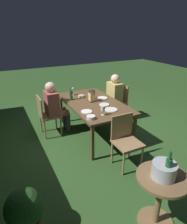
{
  "coord_description": "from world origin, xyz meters",
  "views": [
    {
      "loc": [
        -3.41,
        1.71,
        2.17
      ],
      "look_at": [
        0.0,
        0.0,
        0.51
      ],
      "focal_mm": 31.79,
      "sensor_mm": 36.0,
      "label": 1
    }
  ],
  "objects_px": {
    "chair_side_right_b": "(46,114)",
    "plate_b": "(87,112)",
    "bowl_olives": "(91,117)",
    "ice_bucket": "(164,169)",
    "person_in_rust": "(55,106)",
    "dining_table": "(94,105)",
    "plate_d": "(104,105)",
    "chair_side_left_b": "(119,101)",
    "wine_glass_b": "(72,90)",
    "side_table": "(160,193)",
    "person_in_mustard": "(112,96)",
    "plate_c": "(103,98)",
    "wine_glass_c": "(103,109)",
    "green_bottle_on_table": "(71,95)",
    "plate_a": "(111,110)",
    "bowl_bread": "(81,96)",
    "potted_plant_by_hedge": "(25,212)",
    "lantern_centerpiece": "(92,95)",
    "chair_head_near": "(125,139)",
    "wine_glass_a": "(90,94)"
  },
  "relations": [
    {
      "from": "dining_table",
      "to": "side_table",
      "type": "bearing_deg",
      "value": 172.32
    },
    {
      "from": "chair_side_left_b",
      "to": "lantern_centerpiece",
      "type": "xyz_separation_m",
      "value": [
        -0.35,
        0.91,
        0.39
      ]
    },
    {
      "from": "person_in_rust",
      "to": "plate_b",
      "type": "relative_size",
      "value": 5.56
    },
    {
      "from": "chair_side_right_b",
      "to": "chair_head_near",
      "type": "distance_m",
      "value": 1.8
    },
    {
      "from": "dining_table",
      "to": "plate_b",
      "type": "height_order",
      "value": "plate_b"
    },
    {
      "from": "green_bottle_on_table",
      "to": "bowl_olives",
      "type": "height_order",
      "value": "green_bottle_on_table"
    },
    {
      "from": "chair_side_right_b",
      "to": "plate_c",
      "type": "bearing_deg",
      "value": -103.09
    },
    {
      "from": "dining_table",
      "to": "side_table",
      "type": "relative_size",
      "value": 2.6
    },
    {
      "from": "chair_head_near",
      "to": "ice_bucket",
      "type": "relative_size",
      "value": 2.53
    },
    {
      "from": "plate_b",
      "to": "ice_bucket",
      "type": "xyz_separation_m",
      "value": [
        -1.87,
        -0.03,
        0.05
      ]
    },
    {
      "from": "bowl_bread",
      "to": "wine_glass_b",
      "type": "bearing_deg",
      "value": 26.44
    },
    {
      "from": "wine_glass_a",
      "to": "wine_glass_b",
      "type": "height_order",
      "value": "same"
    },
    {
      "from": "plate_c",
      "to": "potted_plant_by_hedge",
      "type": "distance_m",
      "value": 2.74
    },
    {
      "from": "dining_table",
      "to": "wine_glass_b",
      "type": "relative_size",
      "value": 10.71
    },
    {
      "from": "chair_side_right_b",
      "to": "wine_glass_b",
      "type": "height_order",
      "value": "wine_glass_b"
    },
    {
      "from": "lantern_centerpiece",
      "to": "dining_table",
      "type": "bearing_deg",
      "value": -170.58
    },
    {
      "from": "lantern_centerpiece",
      "to": "plate_a",
      "type": "height_order",
      "value": "lantern_centerpiece"
    },
    {
      "from": "person_in_mustard",
      "to": "wine_glass_a",
      "type": "bearing_deg",
      "value": 106.01
    },
    {
      "from": "dining_table",
      "to": "person_in_rust",
      "type": "height_order",
      "value": "person_in_rust"
    },
    {
      "from": "person_in_rust",
      "to": "bowl_olives",
      "type": "distance_m",
      "value": 1.14
    },
    {
      "from": "chair_head_near",
      "to": "chair_side_right_b",
      "type": "bearing_deg",
      "value": 29.97
    },
    {
      "from": "person_in_rust",
      "to": "plate_b",
      "type": "bearing_deg",
      "value": -155.3
    },
    {
      "from": "lantern_centerpiece",
      "to": "chair_side_right_b",
      "type": "bearing_deg",
      "value": 68.7
    },
    {
      "from": "dining_table",
      "to": "plate_d",
      "type": "distance_m",
      "value": 0.27
    },
    {
      "from": "person_in_mustard",
      "to": "plate_c",
      "type": "height_order",
      "value": "person_in_mustard"
    },
    {
      "from": "side_table",
      "to": "chair_side_left_b",
      "type": "bearing_deg",
      "value": -24.32
    },
    {
      "from": "lantern_centerpiece",
      "to": "side_table",
      "type": "height_order",
      "value": "lantern_centerpiece"
    },
    {
      "from": "person_in_rust",
      "to": "bowl_bread",
      "type": "xyz_separation_m",
      "value": [
        -0.02,
        -0.6,
        0.12
      ]
    },
    {
      "from": "wine_glass_c",
      "to": "potted_plant_by_hedge",
      "type": "relative_size",
      "value": 0.28
    },
    {
      "from": "plate_d",
      "to": "lantern_centerpiece",
      "type": "bearing_deg",
      "value": 24.72
    },
    {
      "from": "ice_bucket",
      "to": "side_table",
      "type": "bearing_deg",
      "value": 0.0
    },
    {
      "from": "person_in_rust",
      "to": "dining_table",
      "type": "bearing_deg",
      "value": -120.04
    },
    {
      "from": "potted_plant_by_hedge",
      "to": "plate_d",
      "type": "bearing_deg",
      "value": -50.47
    },
    {
      "from": "green_bottle_on_table",
      "to": "side_table",
      "type": "relative_size",
      "value": 0.42
    },
    {
      "from": "chair_side_right_b",
      "to": "plate_b",
      "type": "height_order",
      "value": "chair_side_right_b"
    },
    {
      "from": "chair_side_left_b",
      "to": "ice_bucket",
      "type": "bearing_deg",
      "value": 155.7
    },
    {
      "from": "ice_bucket",
      "to": "potted_plant_by_hedge",
      "type": "xyz_separation_m",
      "value": [
        0.54,
        1.38,
        -0.46
      ]
    },
    {
      "from": "green_bottle_on_table",
      "to": "plate_b",
      "type": "distance_m",
      "value": 0.75
    },
    {
      "from": "wine_glass_b",
      "to": "plate_b",
      "type": "bearing_deg",
      "value": 173.6
    },
    {
      "from": "person_in_rust",
      "to": "plate_b",
      "type": "distance_m",
      "value": 0.88
    },
    {
      "from": "wine_glass_c",
      "to": "green_bottle_on_table",
      "type": "bearing_deg",
      "value": 12.24
    },
    {
      "from": "person_in_mustard",
      "to": "wine_glass_b",
      "type": "distance_m",
      "value": 0.98
    },
    {
      "from": "wine_glass_c",
      "to": "potted_plant_by_hedge",
      "type": "bearing_deg",
      "value": 125.07
    },
    {
      "from": "person_in_rust",
      "to": "plate_c",
      "type": "relative_size",
      "value": 5.5
    },
    {
      "from": "chair_side_left_b",
      "to": "wine_glass_b",
      "type": "bearing_deg",
      "value": 79.25
    },
    {
      "from": "person_in_mustard",
      "to": "dining_table",
      "type": "bearing_deg",
      "value": 120.04
    },
    {
      "from": "lantern_centerpiece",
      "to": "plate_a",
      "type": "xyz_separation_m",
      "value": [
        -0.57,
        -0.12,
        -0.14
      ]
    },
    {
      "from": "bowl_olives",
      "to": "ice_bucket",
      "type": "height_order",
      "value": "ice_bucket"
    },
    {
      "from": "chair_side_left_b",
      "to": "plate_a",
      "type": "bearing_deg",
      "value": 139.34
    },
    {
      "from": "green_bottle_on_table",
      "to": "side_table",
      "type": "distance_m",
      "value": 2.63
    }
  ]
}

